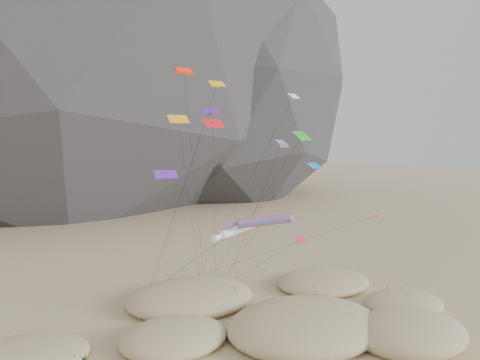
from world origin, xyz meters
name	(u,v)px	position (x,y,z in m)	size (l,w,h in m)	color
ground	(310,347)	(0.00, 0.00, 0.00)	(500.00, 500.00, 0.00)	#CCB789
dunes	(268,328)	(-1.74, 4.34, 0.70)	(51.14, 39.23, 3.89)	#CCB789
dune_grass	(281,328)	(-0.74, 3.51, 0.83)	(42.52, 29.30, 1.56)	black
kite_stakes	(210,280)	(2.47, 23.14, 0.15)	(19.35, 6.51, 0.30)	#3F2D1E
rainbow_tube_kite	(261,221)	(-0.16, 7.76, 11.07)	(7.06, 15.68, 11.92)	#F64919
white_tube_kite	(236,230)	(-1.78, 10.12, 9.89)	(7.13, 16.93, 10.62)	white
orange_parafoil	(184,75)	(-4.65, 16.64, 27.16)	(9.70, 11.43, 28.06)	red
multi_parafoil	(281,145)	(5.14, 11.10, 19.12)	(2.73, 14.27, 19.81)	red
delta_kites	(261,157)	(2.53, 11.38, 17.78)	(29.98, 20.79, 26.29)	#E41552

